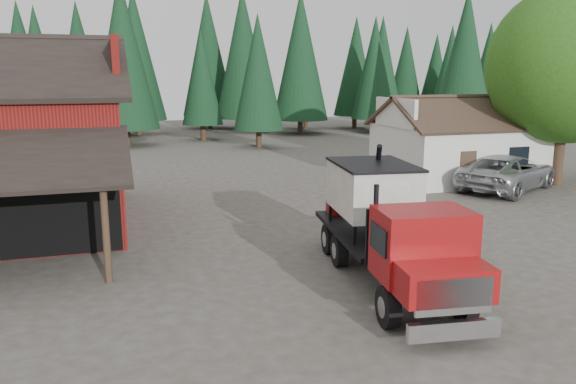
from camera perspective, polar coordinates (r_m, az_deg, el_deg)
name	(u,v)px	position (r m, az deg, el deg)	size (l,w,h in m)	color
ground	(324,287)	(15.59, 3.65, -9.56)	(120.00, 120.00, 0.00)	#464037
farmhouse	(459,149)	(32.47, 16.97, 4.19)	(8.60, 6.42, 4.65)	silver
deciduous_tree	(567,70)	(32.40, 26.50, 11.00)	(8.00, 8.00, 10.20)	#382619
conifer_backdrop	(168,135)	(56.06, -12.10, 5.71)	(76.00, 16.00, 16.00)	black
near_pine_b	(258,72)	(44.97, -3.06, 12.04)	(3.96, 3.96, 10.40)	#382619
near_pine_c	(465,60)	(48.05, 17.52, 12.71)	(4.84, 4.84, 12.40)	#382619
near_pine_d	(123,53)	(47.57, -16.43, 13.39)	(5.28, 5.28, 13.40)	#382619
feed_truck	(388,223)	(15.56, 10.17, -3.14)	(3.20, 8.32, 3.66)	black
silver_car	(507,172)	(30.18, 21.39, 1.87)	(2.98, 6.46, 1.80)	#AFB3B8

